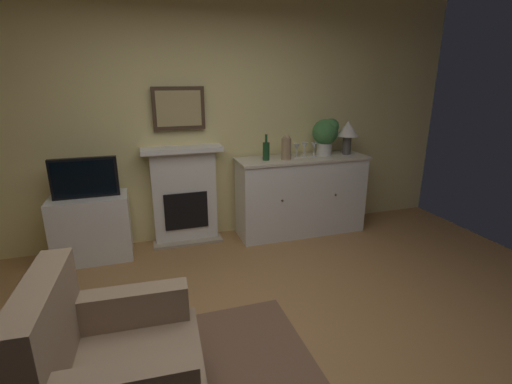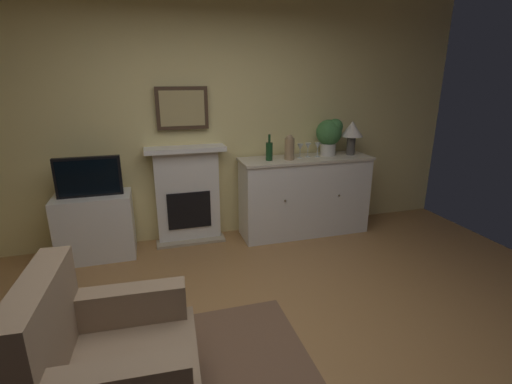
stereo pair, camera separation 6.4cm
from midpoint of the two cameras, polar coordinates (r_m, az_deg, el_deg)
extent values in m
cube|color=#9E7042|center=(2.78, -0.73, -25.01)|extent=(6.38, 4.43, 0.10)
cube|color=#EAD68C|center=(4.22, -9.74, 11.13)|extent=(6.38, 0.06, 2.77)
cube|color=white|center=(4.25, -11.41, -0.76)|extent=(0.70, 0.18, 1.05)
cube|color=tan|center=(4.35, -10.85, -7.55)|extent=(0.77, 0.20, 0.03)
cube|color=black|center=(4.21, -11.15, -2.89)|extent=(0.48, 0.02, 0.42)
cube|color=white|center=(4.09, -11.82, 6.46)|extent=(0.87, 0.27, 0.05)
cube|color=#473323|center=(4.10, -12.31, 12.51)|extent=(0.55, 0.03, 0.45)
cube|color=tan|center=(4.09, -12.29, 12.50)|extent=(0.47, 0.01, 0.37)
cube|color=white|center=(4.45, 6.55, -0.71)|extent=(1.51, 0.45, 0.90)
cube|color=beige|center=(4.33, 6.76, 5.16)|extent=(1.54, 0.48, 0.03)
sphere|color=brown|center=(4.10, 3.66, -1.32)|extent=(0.02, 0.02, 0.02)
sphere|color=brown|center=(4.38, 11.82, -0.43)|extent=(0.02, 0.02, 0.02)
cylinder|color=#4C4742|center=(4.57, 13.46, 7.05)|extent=(0.10, 0.10, 0.22)
cone|color=silver|center=(4.54, 13.64, 9.53)|extent=(0.26, 0.26, 0.18)
cylinder|color=#193F1E|center=(4.12, 1.13, 6.29)|extent=(0.08, 0.08, 0.20)
cylinder|color=#193F1E|center=(4.09, 1.14, 8.28)|extent=(0.03, 0.03, 0.09)
cylinder|color=silver|center=(4.29, 5.85, 5.32)|extent=(0.06, 0.06, 0.00)
cylinder|color=silver|center=(4.28, 5.87, 5.95)|extent=(0.01, 0.01, 0.09)
cone|color=silver|center=(4.27, 5.91, 7.00)|extent=(0.07, 0.07, 0.07)
cylinder|color=silver|center=(4.36, 7.02, 5.49)|extent=(0.06, 0.06, 0.00)
cylinder|color=silver|center=(4.35, 7.05, 6.10)|extent=(0.01, 0.01, 0.09)
cone|color=silver|center=(4.34, 7.08, 7.13)|extent=(0.07, 0.07, 0.07)
cylinder|color=silver|center=(4.39, 8.48, 5.49)|extent=(0.06, 0.06, 0.00)
cylinder|color=silver|center=(4.38, 8.51, 6.10)|extent=(0.01, 0.01, 0.09)
cone|color=silver|center=(4.36, 8.56, 7.13)|extent=(0.07, 0.07, 0.07)
cylinder|color=#9E7F5B|center=(4.17, 4.24, 6.65)|extent=(0.11, 0.11, 0.24)
sphere|color=#9E7F5B|center=(4.15, 4.28, 8.28)|extent=(0.08, 0.08, 0.08)
cube|color=white|center=(4.17, -24.41, -5.10)|extent=(0.75, 0.42, 0.68)
cube|color=black|center=(3.99, -25.40, 1.99)|extent=(0.62, 0.06, 0.40)
cube|color=black|center=(3.96, -25.45, 1.87)|extent=(0.57, 0.01, 0.35)
cylinder|color=beige|center=(4.49, 10.08, 6.55)|extent=(0.18, 0.18, 0.14)
sphere|color=#3D753D|center=(4.45, 10.22, 9.08)|extent=(0.30, 0.30, 0.30)
sphere|color=#3D753D|center=(4.45, 11.15, 9.93)|extent=(0.18, 0.18, 0.18)
cube|color=#8C7259|center=(2.14, -30.59, -18.04)|extent=(0.20, 0.77, 0.50)
cube|color=#8C7259|center=(2.41, -20.17, -16.37)|extent=(0.73, 0.18, 0.22)
cylinder|color=#473323|center=(2.68, -11.05, -24.49)|extent=(0.05, 0.05, 0.10)
cylinder|color=#473323|center=(2.76, -26.78, -24.95)|extent=(0.05, 0.05, 0.10)
camera|label=1|loc=(0.03, -90.67, -0.21)|focal=25.88mm
camera|label=2|loc=(0.03, 89.33, 0.21)|focal=25.88mm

